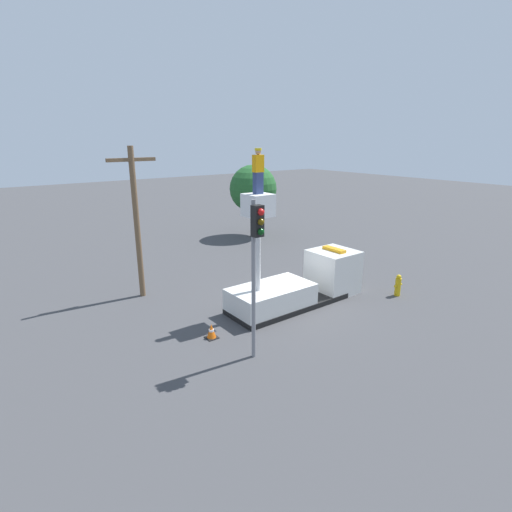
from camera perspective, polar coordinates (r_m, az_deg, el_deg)
ground_plane at (r=18.42m, az=4.64°, el=-7.08°), size 120.00×120.00×0.00m
bucket_truck at (r=18.50m, az=6.27°, el=-3.95°), size 6.81×2.10×5.24m
worker at (r=15.82m, az=0.30°, el=12.02°), size 0.40×0.26×1.75m
traffic_light_pole at (r=12.79m, az=0.01°, el=0.82°), size 0.34×0.57×5.52m
fire_hydrant at (r=20.48m, az=19.62°, el=-3.97°), size 0.52×0.28×1.07m
traffic_cone_rear at (r=15.57m, az=-6.39°, el=-10.66°), size 0.45×0.45×0.58m
tree_left_bg at (r=30.52m, az=-0.41°, el=9.57°), size 3.56×3.56×5.46m
utility_pole at (r=19.21m, az=-16.73°, el=5.23°), size 2.20×0.26×7.03m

